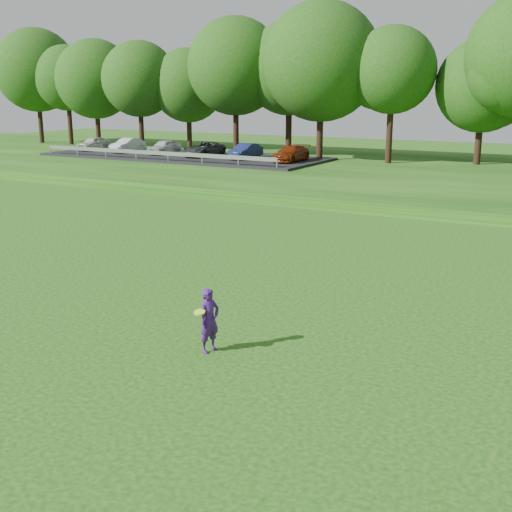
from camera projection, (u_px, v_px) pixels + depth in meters
The scene contains 6 objects.
ground at pixel (199, 362), 14.52m from camera, with size 140.00×140.00×0.00m, color #11400C.
berm at pixel (484, 178), 43.16m from camera, with size 130.00×30.00×0.60m, color #11400C.
walking_path at pixel (429, 216), 31.41m from camera, with size 130.00×1.60×0.04m, color gray.
treeline at pixel (504, 60), 44.60m from camera, with size 104.00×7.00×15.00m, color #1A3F0E, non-canonical shape.
parking_lot at pixel (186, 152), 53.18m from camera, with size 24.00×9.00×1.38m.
woman at pixel (209, 320), 14.94m from camera, with size 0.50×0.74×1.54m.
Camera 1 is at (7.73, -11.10, 5.95)m, focal length 45.00 mm.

